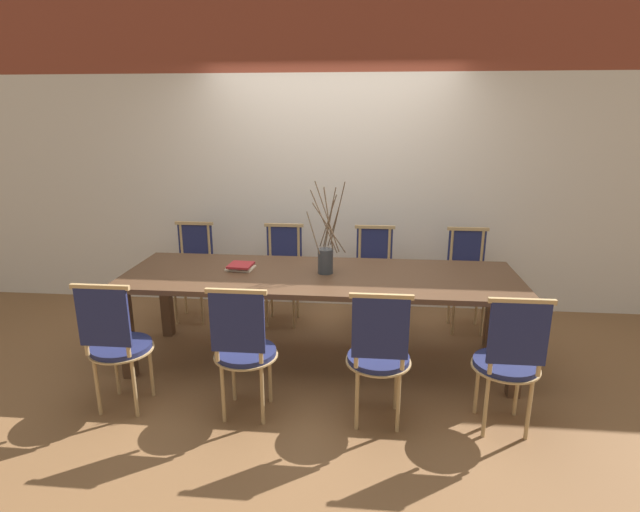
% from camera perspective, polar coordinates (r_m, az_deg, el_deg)
% --- Properties ---
extents(ground_plane, '(16.00, 16.00, 0.00)m').
position_cam_1_polar(ground_plane, '(4.28, 0.00, -11.94)').
color(ground_plane, brown).
extents(wall_rear, '(12.00, 0.06, 3.20)m').
position_cam_1_polar(wall_rear, '(5.15, 1.47, 11.48)').
color(wall_rear, beige).
rests_on(wall_rear, ground_plane).
extents(dining_table, '(3.14, 0.99, 0.77)m').
position_cam_1_polar(dining_table, '(4.01, 0.00, -3.19)').
color(dining_table, '#4C3321').
rests_on(dining_table, ground_plane).
extents(chair_near_leftend, '(0.43, 0.43, 0.97)m').
position_cam_1_polar(chair_near_leftend, '(3.69, -22.22, -9.02)').
color(chair_near_leftend, '#1E234C').
rests_on(chair_near_leftend, ground_plane).
extents(chair_near_left, '(0.43, 0.43, 0.97)m').
position_cam_1_polar(chair_near_left, '(3.39, -8.73, -10.24)').
color(chair_near_left, '#1E234C').
rests_on(chair_near_left, ground_plane).
extents(chair_near_center, '(0.43, 0.43, 0.97)m').
position_cam_1_polar(chair_near_center, '(3.29, 6.73, -10.94)').
color(chair_near_center, '#1E234C').
rests_on(chair_near_center, ground_plane).
extents(chair_near_right, '(0.43, 0.43, 0.97)m').
position_cam_1_polar(chair_near_right, '(3.42, 20.78, -10.90)').
color(chair_near_right, '#1E234C').
rests_on(chair_near_right, ground_plane).
extents(chair_far_leftend, '(0.43, 0.43, 0.97)m').
position_cam_1_polar(chair_far_leftend, '(5.12, -14.32, -1.39)').
color(chair_far_leftend, '#1E234C').
rests_on(chair_far_leftend, ground_plane).
extents(chair_far_left, '(0.43, 0.43, 0.97)m').
position_cam_1_polar(chair_far_left, '(4.89, -4.28, -1.73)').
color(chair_far_left, '#1E234C').
rests_on(chair_far_left, ground_plane).
extents(chair_far_center, '(0.43, 0.43, 0.97)m').
position_cam_1_polar(chair_far_center, '(4.83, 6.16, -2.03)').
color(chair_far_center, '#1E234C').
rests_on(chair_far_center, ground_plane).
extents(chair_far_right, '(0.43, 0.43, 0.97)m').
position_cam_1_polar(chair_far_right, '(4.92, 16.45, -2.26)').
color(chair_far_right, '#1E234C').
rests_on(chair_far_right, ground_plane).
extents(vase_centerpiece, '(0.32, 0.32, 0.75)m').
position_cam_1_polar(vase_centerpiece, '(3.96, 0.66, -0.14)').
color(vase_centerpiece, '#33383D').
rests_on(vase_centerpiece, dining_table).
extents(book_stack, '(0.23, 0.21, 0.04)m').
position_cam_1_polar(book_stack, '(4.15, -9.04, -1.17)').
color(book_stack, beige).
rests_on(book_stack, dining_table).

